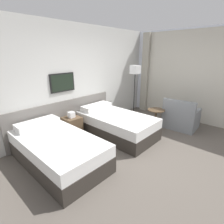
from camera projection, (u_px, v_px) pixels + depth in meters
ground_plane at (147, 153)px, 3.69m from camera, size 16.00×16.00×0.00m
wall_headboard at (80, 81)px, 4.60m from camera, size 10.00×0.10×2.70m
wall_window at (202, 77)px, 4.99m from camera, size 0.21×4.58×2.70m
bed_near_door at (58, 150)px, 3.29m from camera, size 1.07×1.96×0.67m
bed_near_window at (116, 124)px, 4.45m from camera, size 1.07×1.96×0.67m
nightstand at (72, 127)px, 4.34m from camera, size 0.39×0.40×0.65m
floor_lamp at (135, 74)px, 5.40m from camera, size 0.25×0.25×1.65m
side_table at (156, 115)px, 4.79m from camera, size 0.46×0.46×0.55m
armchair at (181, 119)px, 4.86m from camera, size 0.77×0.89×0.85m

